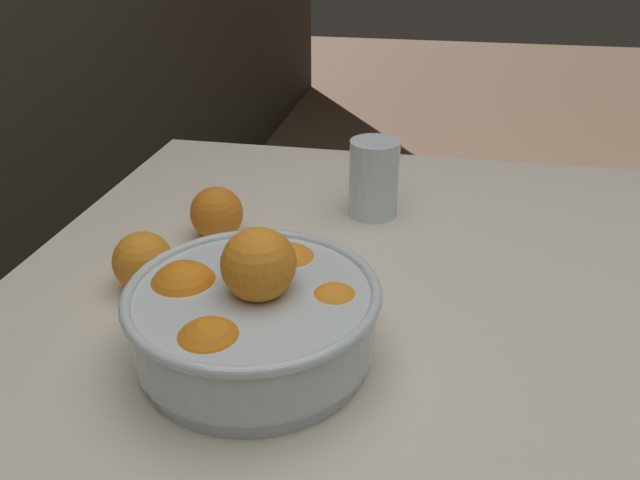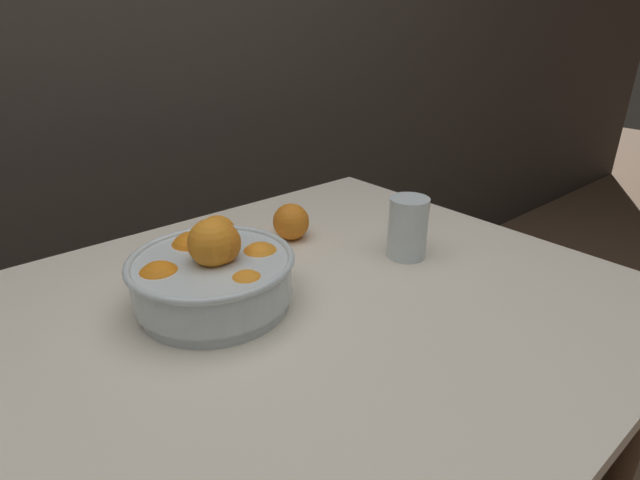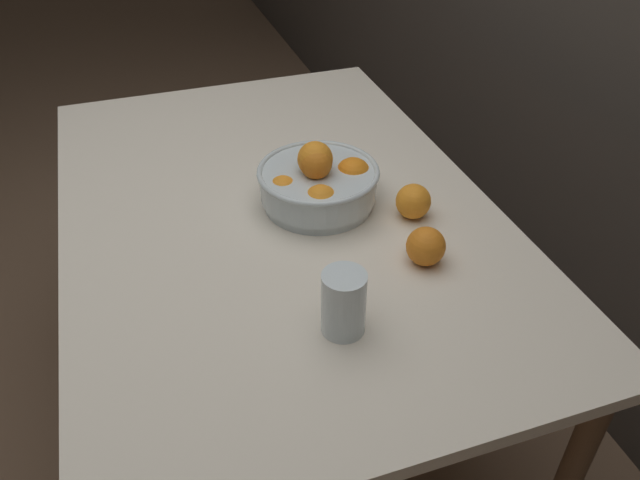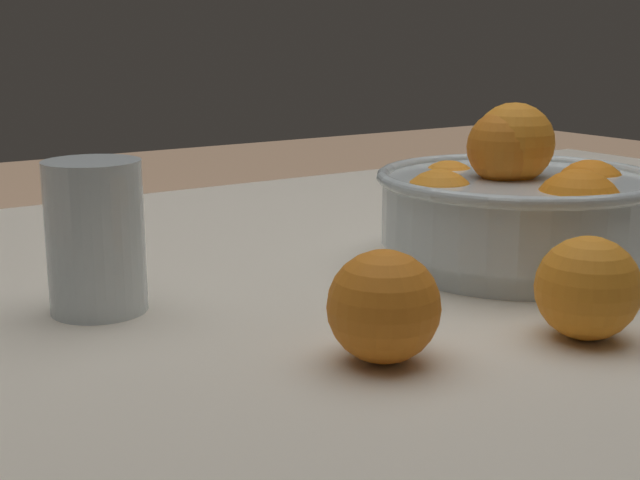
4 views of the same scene
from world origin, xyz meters
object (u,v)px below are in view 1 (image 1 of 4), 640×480
at_px(juice_glass, 374,182).
at_px(orange_loose_front, 143,261).
at_px(fruit_bowl, 254,313).
at_px(orange_loose_near_bowl, 217,213).

xyz_separation_m(juice_glass, orange_loose_front, (-0.28, 0.26, -0.02)).
xyz_separation_m(fruit_bowl, juice_glass, (0.39, -0.08, -0.00)).
bearing_deg(juice_glass, orange_loose_near_bowl, 119.31).
height_order(orange_loose_near_bowl, orange_loose_front, orange_loose_near_bowl).
bearing_deg(fruit_bowl, orange_loose_front, 58.50).
xyz_separation_m(orange_loose_near_bowl, orange_loose_front, (-0.15, 0.05, -0.00)).
height_order(juice_glass, orange_loose_near_bowl, juice_glass).
bearing_deg(orange_loose_front, fruit_bowl, -121.50).
bearing_deg(orange_loose_near_bowl, orange_loose_front, 163.40).
height_order(juice_glass, orange_loose_front, juice_glass).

